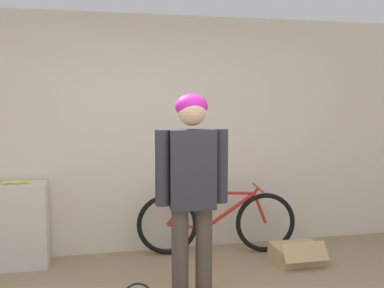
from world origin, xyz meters
name	(u,v)px	position (x,y,z in m)	size (l,w,h in m)	color
wall_back	(149,135)	(0.00, 2.25, 1.30)	(8.00, 0.07, 2.60)	beige
side_shelf	(5,226)	(-1.49, 2.01, 0.42)	(0.83, 0.36, 0.85)	beige
person	(192,180)	(0.15, 0.74, 1.05)	(0.59, 0.26, 1.73)	#4C4238
bicycle	(217,222)	(0.70, 1.94, 0.35)	(1.74, 0.46, 0.74)	black
banana	(16,182)	(-1.37, 2.00, 0.87)	(0.29, 0.08, 0.04)	#EAD64C
cardboard_box	(297,253)	(1.44, 1.50, 0.09)	(0.49, 0.44, 0.25)	tan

